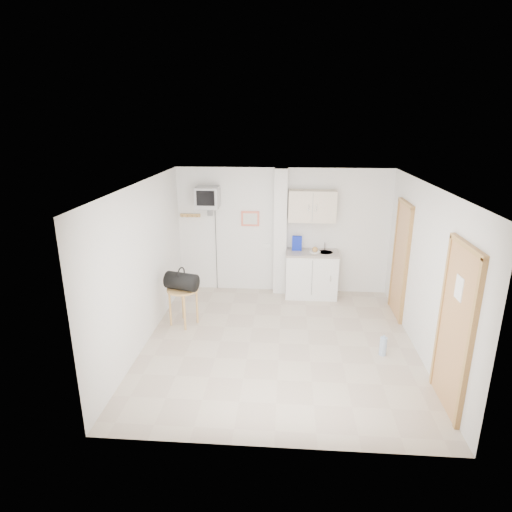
# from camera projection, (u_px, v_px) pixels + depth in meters

# --- Properties ---
(ground) EXTENTS (4.50, 4.50, 0.00)m
(ground) POSITION_uv_depth(u_px,v_px,m) (279.00, 343.00, 6.75)
(ground) COLOR #BEAD98
(ground) RESTS_ON ground
(room_envelope) EXTENTS (4.24, 4.54, 2.55)m
(room_envelope) POSITION_uv_depth(u_px,v_px,m) (297.00, 249.00, 6.35)
(room_envelope) COLOR white
(room_envelope) RESTS_ON ground
(kitchenette) EXTENTS (1.03, 0.58, 2.10)m
(kitchenette) POSITION_uv_depth(u_px,v_px,m) (312.00, 257.00, 8.36)
(kitchenette) COLOR white
(kitchenette) RESTS_ON ground
(crt_television) EXTENTS (0.44, 0.45, 2.15)m
(crt_television) POSITION_uv_depth(u_px,v_px,m) (208.00, 198.00, 8.18)
(crt_television) COLOR slate
(crt_television) RESTS_ON ground
(round_table) EXTENTS (0.53, 0.53, 0.66)m
(round_table) POSITION_uv_depth(u_px,v_px,m) (183.00, 294.00, 7.23)
(round_table) COLOR tan
(round_table) RESTS_ON ground
(duffel_bag) EXTENTS (0.59, 0.43, 0.40)m
(duffel_bag) POSITION_uv_depth(u_px,v_px,m) (182.00, 281.00, 7.11)
(duffel_bag) COLOR black
(duffel_bag) RESTS_ON round_table
(water_bottle) EXTENTS (0.11, 0.11, 0.32)m
(water_bottle) POSITION_uv_depth(u_px,v_px,m) (383.00, 346.00, 6.38)
(water_bottle) COLOR #98B0CF
(water_bottle) RESTS_ON ground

